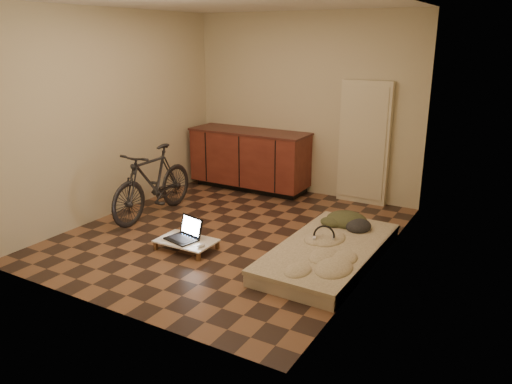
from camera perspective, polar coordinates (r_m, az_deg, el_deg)
The scene contains 10 objects.
room_shell at distance 5.64m, azimuth -3.08°, elevation 7.61°, with size 3.50×4.00×2.60m.
cabinets at distance 7.62m, azimuth -0.73°, elevation 3.77°, with size 1.84×0.62×0.91m.
appliance_panel at distance 7.06m, azimuth 12.27°, elevation 5.48°, with size 0.70×0.10×1.70m, color beige.
bicycle at distance 6.55m, azimuth -11.72°, elevation 1.48°, with size 0.46×1.56×1.01m, color black.
futon at distance 5.33m, azimuth 8.35°, elevation -6.86°, with size 0.96×1.96×0.17m.
clothing_pile at distance 5.85m, azimuth 10.63°, elevation -2.77°, with size 0.51×0.43×0.21m, color #393D24, non-canonical shape.
headphones at distance 5.32m, azimuth 7.78°, elevation -4.89°, with size 0.25×0.23×0.17m, color black, non-canonical shape.
lap_desk at distance 5.58m, azimuth -7.96°, elevation -5.59°, with size 0.64×0.42×0.11m.
laptop at distance 5.59m, azimuth -8.13°, elevation -4.84°, with size 0.40×0.37×0.23m.
mouse at distance 5.37m, azimuth -6.27°, elevation -6.10°, with size 0.06×0.10×0.03m, color white.
Camera 1 is at (3.04, -4.66, 2.24)m, focal length 35.00 mm.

